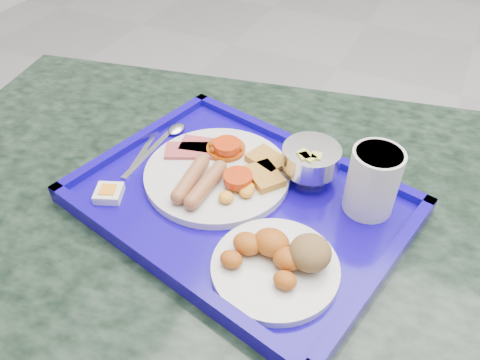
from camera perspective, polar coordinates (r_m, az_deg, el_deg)
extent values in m
plane|color=#949396|center=(1.66, 20.12, -12.34)|extent=(6.00, 6.00, 0.00)
cylinder|color=slate|center=(1.04, 0.31, -18.84)|extent=(0.11, 0.11, 0.68)
cube|color=black|center=(0.75, 0.41, -5.12)|extent=(1.34, 1.03, 0.04)
cube|color=#120399|center=(0.74, 0.00, -2.78)|extent=(0.56, 0.46, 0.02)
cube|color=#120399|center=(0.84, 7.37, 4.35)|extent=(0.48, 0.12, 0.01)
cube|color=#120399|center=(0.65, -9.66, -10.07)|extent=(0.48, 0.12, 0.01)
cube|color=#120399|center=(0.66, 16.57, -10.83)|extent=(0.10, 0.35, 0.01)
cube|color=#120399|center=(0.86, -12.36, 4.89)|extent=(0.10, 0.35, 0.01)
cylinder|color=silver|center=(0.77, -2.78, 0.77)|extent=(0.24, 0.24, 0.01)
cube|color=#BD4B4F|center=(0.82, -4.40, 4.20)|extent=(0.09, 0.06, 0.01)
cube|color=#BD4B4F|center=(0.81, -6.18, 3.58)|extent=(0.09, 0.07, 0.01)
cylinder|color=#A64006|center=(0.80, -1.73, 3.82)|extent=(0.07, 0.07, 0.01)
sphere|color=#A64006|center=(0.79, -0.05, 3.82)|extent=(0.01, 0.01, 0.01)
sphere|color=#A64006|center=(0.79, -1.04, 3.45)|extent=(0.01, 0.01, 0.01)
sphere|color=#A64006|center=(0.81, -3.35, 4.55)|extent=(0.01, 0.01, 0.01)
sphere|color=#A64006|center=(0.79, -3.37, 3.72)|extent=(0.01, 0.01, 0.01)
sphere|color=#A64006|center=(0.80, -1.68, 4.42)|extent=(0.01, 0.01, 0.01)
sphere|color=#A64006|center=(0.80, -3.46, 4.32)|extent=(0.01, 0.01, 0.01)
sphere|color=#A64006|center=(0.79, -2.19, 3.70)|extent=(0.01, 0.01, 0.01)
sphere|color=#A64006|center=(0.80, -3.41, 4.27)|extent=(0.01, 0.01, 0.01)
sphere|color=#A64006|center=(0.79, -1.98, 3.72)|extent=(0.01, 0.01, 0.01)
sphere|color=#A64006|center=(0.79, -3.29, 3.61)|extent=(0.01, 0.01, 0.01)
sphere|color=#A64006|center=(0.78, -1.19, 3.27)|extent=(0.01, 0.01, 0.01)
sphere|color=#A64006|center=(0.78, -1.50, 3.15)|extent=(0.01, 0.01, 0.01)
sphere|color=#A64006|center=(0.81, -3.12, 4.70)|extent=(0.01, 0.01, 0.01)
sphere|color=#A64006|center=(0.81, -3.05, 4.67)|extent=(0.01, 0.01, 0.01)
sphere|color=#A64006|center=(0.81, -1.82, 4.47)|extent=(0.01, 0.01, 0.01)
cube|color=#AB752A|center=(0.78, 3.32, 2.45)|extent=(0.07, 0.06, 0.01)
cube|color=#AB752A|center=(0.75, 2.99, 0.49)|extent=(0.08, 0.07, 0.01)
cylinder|color=brown|center=(0.74, -6.03, 0.21)|extent=(0.03, 0.09, 0.02)
cylinder|color=brown|center=(0.72, -4.14, -0.52)|extent=(0.02, 0.09, 0.02)
ellipsoid|color=orange|center=(0.73, -0.55, -0.08)|extent=(0.03, 0.03, 0.02)
ellipsoid|color=orange|center=(0.71, -1.72, -2.11)|extent=(0.02, 0.02, 0.02)
ellipsoid|color=orange|center=(0.73, 0.17, -0.45)|extent=(0.03, 0.03, 0.02)
ellipsoid|color=orange|center=(0.74, -0.43, 0.09)|extent=(0.02, 0.02, 0.02)
ellipsoid|color=orange|center=(0.72, 0.80, -1.47)|extent=(0.02, 0.02, 0.01)
ellipsoid|color=orange|center=(0.74, -0.16, 0.13)|extent=(0.03, 0.03, 0.02)
ellipsoid|color=orange|center=(0.74, 0.21, 0.70)|extent=(0.03, 0.03, 0.02)
ellipsoid|color=orange|center=(0.72, 0.90, -0.92)|extent=(0.02, 0.02, 0.02)
cylinder|color=#AF2204|center=(0.79, -1.60, 4.19)|extent=(0.05, 0.05, 0.01)
cylinder|color=#AF2204|center=(0.73, -0.26, 0.24)|extent=(0.05, 0.05, 0.01)
cylinder|color=silver|center=(0.64, 4.30, -10.66)|extent=(0.17, 0.17, 0.01)
ellipsoid|color=#BD5A16|center=(0.61, 5.50, -12.06)|extent=(0.03, 0.03, 0.02)
ellipsoid|color=#BD5A16|center=(0.62, 5.84, -9.52)|extent=(0.04, 0.03, 0.03)
ellipsoid|color=#BD5A16|center=(0.64, 3.85, -7.60)|extent=(0.05, 0.04, 0.03)
ellipsoid|color=#BD5A16|center=(0.64, 0.91, -7.75)|extent=(0.04, 0.03, 0.03)
ellipsoid|color=#BD5A16|center=(0.63, -1.07, -9.63)|extent=(0.03, 0.03, 0.02)
ellipsoid|color=brown|center=(0.62, 8.54, -8.75)|extent=(0.06, 0.06, 0.04)
cylinder|color=#BCBCBE|center=(0.78, 8.36, 0.35)|extent=(0.06, 0.06, 0.01)
cylinder|color=#BCBCBE|center=(0.77, 8.45, 1.06)|extent=(0.02, 0.02, 0.02)
cylinder|color=#BCBCBE|center=(0.75, 8.66, 2.68)|extent=(0.09, 0.09, 0.04)
cube|color=#FFFC61|center=(0.73, 7.77, 2.61)|extent=(0.02, 0.02, 0.01)
cube|color=#FFFC61|center=(0.73, 7.71, 2.97)|extent=(0.02, 0.02, 0.01)
cube|color=#FFFC61|center=(0.72, 8.50, 2.39)|extent=(0.02, 0.02, 0.01)
cube|color=#FFFC61|center=(0.73, 9.26, 2.63)|extent=(0.02, 0.02, 0.01)
cylinder|color=silver|center=(0.71, 15.88, -0.15)|extent=(0.08, 0.08, 0.11)
cylinder|color=#E0520C|center=(0.68, 16.59, 2.80)|extent=(0.07, 0.07, 0.01)
cube|color=#BCBCBE|center=(0.84, -11.67, 3.41)|extent=(0.04, 0.13, 0.00)
ellipsoid|color=#BCBCBE|center=(0.88, -7.78, 6.19)|extent=(0.04, 0.05, 0.01)
cube|color=#BCBCBE|center=(0.84, -10.96, 3.34)|extent=(0.01, 0.16, 0.00)
cube|color=white|center=(0.76, -15.69, -1.57)|extent=(0.05, 0.05, 0.01)
cube|color=orange|center=(0.76, -15.81, -1.12)|extent=(0.03, 0.03, 0.00)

